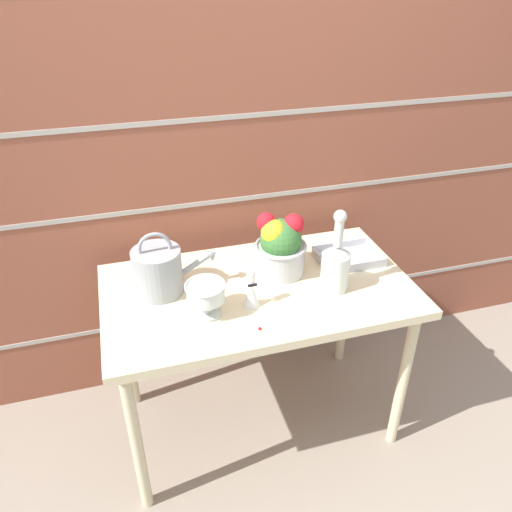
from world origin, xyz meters
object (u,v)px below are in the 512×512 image
object	(u,v)px
crystal_pedestal_bowl	(206,294)
figurine_vase	(251,291)
watering_can	(159,270)
wire_tray	(348,258)
flower_planter	(280,246)
glass_decanter	(336,264)

from	to	relation	value
crystal_pedestal_bowl	figurine_vase	distance (m)	0.17
watering_can	figurine_vase	distance (m)	0.36
watering_can	wire_tray	distance (m)	0.78
figurine_vase	wire_tray	distance (m)	0.51
flower_planter	glass_decanter	size ratio (longest dim) A/B	0.78
watering_can	flower_planter	size ratio (longest dim) A/B	1.27
glass_decanter	figurine_vase	bearing A→B (deg)	-177.19
crystal_pedestal_bowl	glass_decanter	bearing A→B (deg)	2.56
flower_planter	glass_decanter	bearing A→B (deg)	-45.93
watering_can	flower_planter	bearing A→B (deg)	0.14
flower_planter	glass_decanter	distance (m)	0.23
glass_decanter	flower_planter	bearing A→B (deg)	134.07
crystal_pedestal_bowl	glass_decanter	world-z (taller)	glass_decanter
flower_planter	wire_tray	bearing A→B (deg)	0.38
crystal_pedestal_bowl	flower_planter	xyz separation A→B (m)	(0.33, 0.19, 0.03)
watering_can	glass_decanter	bearing A→B (deg)	-14.61
watering_can	figurine_vase	bearing A→B (deg)	-30.87
watering_can	figurine_vase	xyz separation A→B (m)	(0.30, -0.18, -0.03)
flower_planter	figurine_vase	size ratio (longest dim) A/B	1.68
watering_can	crystal_pedestal_bowl	size ratio (longest dim) A/B	2.26
flower_planter	glass_decanter	xyz separation A→B (m)	(0.16, -0.17, -0.01)
flower_planter	figurine_vase	world-z (taller)	flower_planter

